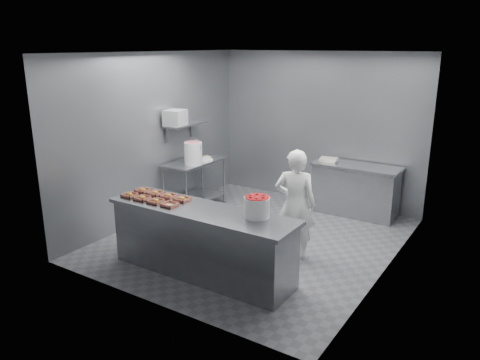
# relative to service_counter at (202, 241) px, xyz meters

# --- Properties ---
(floor) EXTENTS (4.50, 4.50, 0.00)m
(floor) POSITION_rel_service_counter_xyz_m (0.00, 1.35, -0.45)
(floor) COLOR #4C4C51
(floor) RESTS_ON ground
(ceiling) EXTENTS (4.50, 4.50, 0.00)m
(ceiling) POSITION_rel_service_counter_xyz_m (0.00, 1.35, 2.35)
(ceiling) COLOR white
(ceiling) RESTS_ON wall_back
(wall_back) EXTENTS (4.00, 0.04, 2.80)m
(wall_back) POSITION_rel_service_counter_xyz_m (0.00, 3.60, 0.95)
(wall_back) COLOR slate
(wall_back) RESTS_ON ground
(wall_left) EXTENTS (0.04, 4.50, 2.80)m
(wall_left) POSITION_rel_service_counter_xyz_m (-2.00, 1.35, 0.95)
(wall_left) COLOR slate
(wall_left) RESTS_ON ground
(wall_right) EXTENTS (0.04, 4.50, 2.80)m
(wall_right) POSITION_rel_service_counter_xyz_m (2.00, 1.35, 0.95)
(wall_right) COLOR slate
(wall_right) RESTS_ON ground
(service_counter) EXTENTS (2.60, 0.70, 0.90)m
(service_counter) POSITION_rel_service_counter_xyz_m (0.00, 0.00, 0.00)
(service_counter) COLOR slate
(service_counter) RESTS_ON ground
(prep_table) EXTENTS (0.60, 1.20, 0.90)m
(prep_table) POSITION_rel_service_counter_xyz_m (-1.65, 1.95, 0.14)
(prep_table) COLOR slate
(prep_table) RESTS_ON ground
(back_counter) EXTENTS (1.50, 0.60, 0.90)m
(back_counter) POSITION_rel_service_counter_xyz_m (0.90, 3.25, -0.00)
(back_counter) COLOR slate
(back_counter) RESTS_ON ground
(wall_shelf) EXTENTS (0.35, 0.90, 0.03)m
(wall_shelf) POSITION_rel_service_counter_xyz_m (-1.82, 1.95, 1.10)
(wall_shelf) COLOR slate
(wall_shelf) RESTS_ON wall_left
(tray_0) EXTENTS (0.19, 0.18, 0.06)m
(tray_0) POSITION_rel_service_counter_xyz_m (-1.13, -0.13, 0.47)
(tray_0) COLOR tan
(tray_0) RESTS_ON service_counter
(tray_1) EXTENTS (0.19, 0.18, 0.06)m
(tray_1) POSITION_rel_service_counter_xyz_m (-0.89, -0.13, 0.47)
(tray_1) COLOR tan
(tray_1) RESTS_ON service_counter
(tray_2) EXTENTS (0.19, 0.18, 0.06)m
(tray_2) POSITION_rel_service_counter_xyz_m (-0.65, -0.13, 0.47)
(tray_2) COLOR tan
(tray_2) RESTS_ON service_counter
(tray_3) EXTENTS (0.19, 0.18, 0.04)m
(tray_3) POSITION_rel_service_counter_xyz_m (-0.41, -0.13, 0.47)
(tray_3) COLOR tan
(tray_3) RESTS_ON service_counter
(tray_4) EXTENTS (0.19, 0.18, 0.06)m
(tray_4) POSITION_rel_service_counter_xyz_m (-1.13, 0.13, 0.47)
(tray_4) COLOR tan
(tray_4) RESTS_ON service_counter
(tray_5) EXTENTS (0.19, 0.18, 0.06)m
(tray_5) POSITION_rel_service_counter_xyz_m (-0.89, 0.13, 0.47)
(tray_5) COLOR tan
(tray_5) RESTS_ON service_counter
(tray_6) EXTENTS (0.19, 0.18, 0.06)m
(tray_6) POSITION_rel_service_counter_xyz_m (-0.65, 0.13, 0.47)
(tray_6) COLOR tan
(tray_6) RESTS_ON service_counter
(tray_7) EXTENTS (0.19, 0.18, 0.06)m
(tray_7) POSITION_rel_service_counter_xyz_m (-0.41, 0.13, 0.47)
(tray_7) COLOR tan
(tray_7) RESTS_ON service_counter
(worker) EXTENTS (0.66, 0.54, 1.56)m
(worker) POSITION_rel_service_counter_xyz_m (0.78, 1.11, 0.33)
(worker) COLOR white
(worker) RESTS_ON ground
(strawberry_tub) EXTENTS (0.31, 0.31, 0.26)m
(strawberry_tub) POSITION_rel_service_counter_xyz_m (0.74, 0.14, 0.59)
(strawberry_tub) COLOR white
(strawberry_tub) RESTS_ON service_counter
(glaze_bucket) EXTENTS (0.33, 0.31, 0.48)m
(glaze_bucket) POSITION_rel_service_counter_xyz_m (-1.51, 1.76, 0.65)
(glaze_bucket) COLOR white
(glaze_bucket) RESTS_ON prep_table
(bucket_lid) EXTENTS (0.42, 0.42, 0.03)m
(bucket_lid) POSITION_rel_service_counter_xyz_m (-1.51, 2.04, 0.46)
(bucket_lid) COLOR white
(bucket_lid) RESTS_ON prep_table
(rag) EXTENTS (0.18, 0.16, 0.02)m
(rag) POSITION_rel_service_counter_xyz_m (-1.62, 2.29, 0.46)
(rag) COLOR #CCB28C
(rag) RESTS_ON prep_table
(appliance) EXTENTS (0.37, 0.41, 0.27)m
(appliance) POSITION_rel_service_counter_xyz_m (-1.82, 1.68, 1.25)
(appliance) COLOR gray
(appliance) RESTS_ON wall_shelf
(paper_stack) EXTENTS (0.32, 0.24, 0.06)m
(paper_stack) POSITION_rel_service_counter_xyz_m (0.38, 3.25, 0.48)
(paper_stack) COLOR silver
(paper_stack) RESTS_ON back_counter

